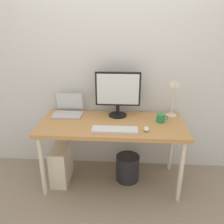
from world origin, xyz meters
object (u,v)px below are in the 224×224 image
at_px(desk_lamp, 175,88).
at_px(coffee_mug, 161,118).
at_px(desk, 112,128).
at_px(computer_tower, 61,164).
at_px(monitor, 118,92).
at_px(keyboard, 115,130).
at_px(mouse, 146,129).
at_px(wastebasket, 128,168).
at_px(laptop, 68,109).

distance_m(desk_lamp, coffee_mug, 0.35).
xyz_separation_m(desk, computer_tower, (-0.57, -0.03, -0.45)).
height_order(monitor, keyboard, monitor).
xyz_separation_m(monitor, mouse, (0.29, -0.36, -0.26)).
xyz_separation_m(coffee_mug, wastebasket, (-0.33, -0.02, -0.61)).
bearing_deg(desk, desk_lamp, 17.19).
bearing_deg(wastebasket, desk, -168.44).
relative_size(laptop, desk_lamp, 0.70).
xyz_separation_m(keyboard, computer_tower, (-0.61, 0.16, -0.52)).
xyz_separation_m(laptop, mouse, (0.85, -0.38, -0.04)).
bearing_deg(desk, monitor, 75.84).
bearing_deg(desk_lamp, laptop, 179.16).
bearing_deg(computer_tower, coffee_mug, 4.27).
xyz_separation_m(laptop, wastebasket, (0.68, -0.18, -0.63)).
xyz_separation_m(laptop, coffee_mug, (1.01, -0.16, -0.01)).
bearing_deg(coffee_mug, desk_lamp, 45.69).
distance_m(keyboard, mouse, 0.30).
relative_size(desk_lamp, computer_tower, 1.09).
height_order(desk, keyboard, keyboard).
xyz_separation_m(keyboard, mouse, (0.30, 0.03, 0.01)).
distance_m(keyboard, computer_tower, 0.82).
relative_size(desk_lamp, mouse, 5.07).
bearing_deg(laptop, mouse, -24.19).
relative_size(desk, desk_lamp, 3.27).
xyz_separation_m(keyboard, wastebasket, (0.13, 0.23, -0.58)).
xyz_separation_m(desk, wastebasket, (0.17, 0.04, -0.51)).
height_order(laptop, coffee_mug, laptop).
bearing_deg(laptop, desk_lamp, -0.84).
relative_size(keyboard, coffee_mug, 3.63).
height_order(keyboard, computer_tower, keyboard).
bearing_deg(desk, computer_tower, -177.29).
distance_m(desk, laptop, 0.56).
bearing_deg(coffee_mug, laptop, 170.79).
distance_m(desk_lamp, keyboard, 0.79).
bearing_deg(mouse, computer_tower, 171.43).
bearing_deg(computer_tower, monitor, 20.13).
bearing_deg(computer_tower, desk, 2.71).
xyz_separation_m(monitor, desk_lamp, (0.60, 0.00, 0.05)).
bearing_deg(monitor, wastebasket, -52.72).
height_order(laptop, keyboard, laptop).
relative_size(laptop, computer_tower, 0.76).
bearing_deg(monitor, coffee_mug, -17.90).
relative_size(mouse, computer_tower, 0.21).
bearing_deg(keyboard, desk_lamp, 32.85).
distance_m(desk, computer_tower, 0.72).
xyz_separation_m(desk_lamp, computer_tower, (-1.21, -0.23, -0.83)).
relative_size(monitor, keyboard, 1.11).
relative_size(laptop, mouse, 3.56).
height_order(desk, monitor, monitor).
xyz_separation_m(desk, mouse, (0.34, -0.16, 0.08)).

